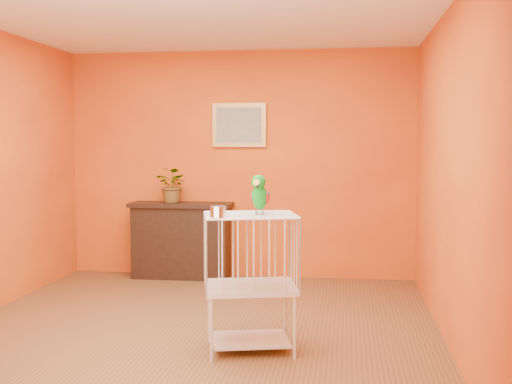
# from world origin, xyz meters

# --- Properties ---
(ground) EXTENTS (4.50, 4.50, 0.00)m
(ground) POSITION_xyz_m (0.00, 0.00, 0.00)
(ground) COLOR brown
(ground) RESTS_ON ground
(room_shell) EXTENTS (4.50, 4.50, 4.50)m
(room_shell) POSITION_xyz_m (0.00, 0.00, 1.58)
(room_shell) COLOR orange
(room_shell) RESTS_ON ground
(console_cabinet) EXTENTS (1.16, 0.42, 0.86)m
(console_cabinet) POSITION_xyz_m (-0.65, 2.04, 0.43)
(console_cabinet) COLOR black
(console_cabinet) RESTS_ON ground
(potted_plant) EXTENTS (0.49, 0.51, 0.31)m
(potted_plant) POSITION_xyz_m (-0.74, 2.06, 1.02)
(potted_plant) COLOR #26722D
(potted_plant) RESTS_ON console_cabinet
(framed_picture) EXTENTS (0.62, 0.04, 0.50)m
(framed_picture) POSITION_xyz_m (0.00, 2.22, 1.75)
(framed_picture) COLOR #B48A40
(framed_picture) RESTS_ON room_shell
(birdcage) EXTENTS (0.76, 0.65, 1.02)m
(birdcage) POSITION_xyz_m (0.53, -0.42, 0.53)
(birdcage) COLOR beige
(birdcage) RESTS_ON ground
(feed_cup) EXTENTS (0.11, 0.11, 0.08)m
(feed_cup) POSITION_xyz_m (0.34, -0.68, 1.06)
(feed_cup) COLOR silver
(feed_cup) RESTS_ON birdcage
(parrot) EXTENTS (0.15, 0.26, 0.30)m
(parrot) POSITION_xyz_m (0.59, -0.42, 1.17)
(parrot) COLOR #59544C
(parrot) RESTS_ON birdcage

